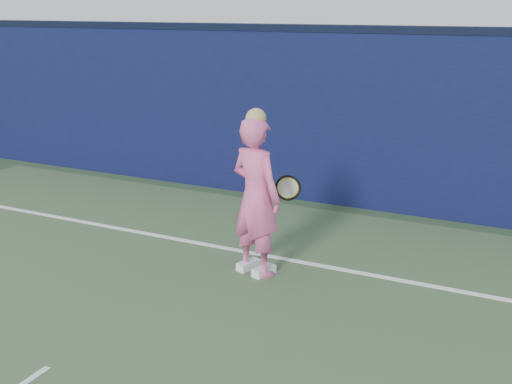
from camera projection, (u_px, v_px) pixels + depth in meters
The scene contains 4 objects.
backstop_wall at pixel (304, 117), 9.65m from camera, with size 24.00×0.40×2.50m, color #0C0F35.
wall_cap at pixel (306, 28), 9.29m from camera, with size 24.00×0.42×0.10m, color black.
player at pixel (256, 196), 6.91m from camera, with size 0.74×0.60×1.84m.
racket at pixel (286, 188), 7.26m from camera, with size 0.56×0.14×0.30m.
Camera 1 is at (3.59, -2.41, 2.87)m, focal length 45.00 mm.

